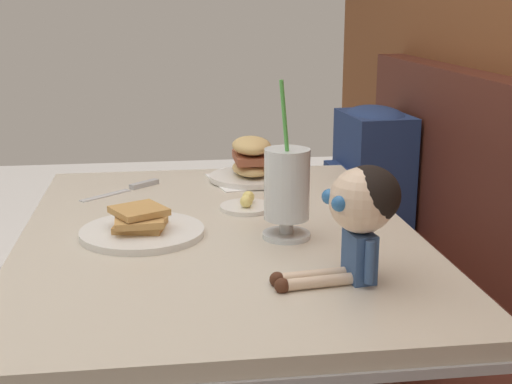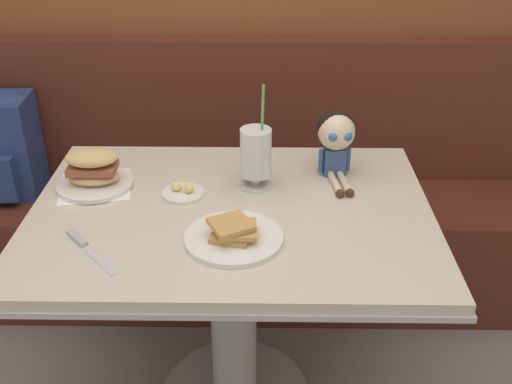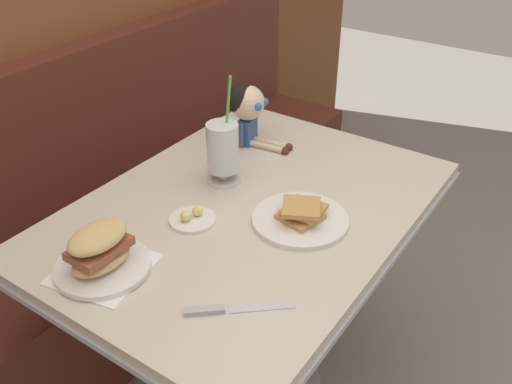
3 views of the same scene
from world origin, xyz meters
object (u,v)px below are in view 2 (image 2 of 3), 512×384
sandwich_plate (93,173)px  milkshake_glass (256,155)px  toast_plate (234,236)px  butter_knife (83,244)px  seated_doll (336,135)px  butter_saucer (183,192)px

sandwich_plate → milkshake_glass: bearing=1.1°
toast_plate → butter_knife: 0.37m
milkshake_glass → butter_knife: 0.54m
toast_plate → seated_doll: size_ratio=1.11×
toast_plate → seated_doll: 0.48m
butter_saucer → toast_plate: bearing=-56.2°
sandwich_plate → butter_saucer: sandwich_plate is taller
milkshake_glass → butter_knife: (-0.42, -0.31, -0.10)m
milkshake_glass → butter_knife: milkshake_glass is taller
milkshake_glass → sandwich_plate: bearing=-178.9°
toast_plate → seated_doll: (0.29, 0.37, 0.11)m
sandwich_plate → butter_saucer: 0.27m
milkshake_glass → seated_doll: (0.24, 0.08, 0.03)m
milkshake_glass → sandwich_plate: milkshake_glass is taller
sandwich_plate → butter_knife: 0.31m
butter_saucer → butter_knife: bearing=-130.0°
toast_plate → sandwich_plate: sandwich_plate is taller
milkshake_glass → seated_doll: milkshake_glass is taller
butter_saucer → milkshake_glass: bearing=14.8°
toast_plate → butter_saucer: size_ratio=2.08×
sandwich_plate → butter_knife: sandwich_plate is taller
sandwich_plate → butter_knife: bearing=-81.5°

